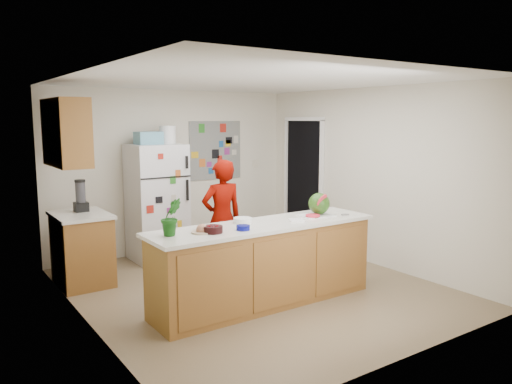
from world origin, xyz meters
TOP-DOWN VIEW (x-y plane):
  - floor at (0.00, 0.00)m, footprint 4.00×4.50m
  - wall_back at (0.00, 2.26)m, footprint 4.00×0.02m
  - wall_left at (-2.01, 0.00)m, footprint 0.02×4.50m
  - wall_right at (2.01, 0.00)m, footprint 0.02×4.50m
  - ceiling at (0.00, 0.00)m, footprint 4.00×4.50m
  - doorway at (1.99, 1.45)m, footprint 0.03×0.85m
  - peninsula_base at (-0.20, -0.50)m, footprint 2.60×0.62m
  - peninsula_top at (-0.20, -0.50)m, footprint 2.68×0.70m
  - side_counter_base at (-1.69, 1.35)m, footprint 0.60×0.80m
  - side_counter_top at (-1.69, 1.35)m, footprint 0.64×0.84m
  - upper_cabinets at (-1.82, 1.30)m, footprint 0.35×1.00m
  - refrigerator at (-0.45, 1.88)m, footprint 0.75×0.70m
  - fridge_top_bin at (-0.55, 1.88)m, footprint 0.35×0.28m
  - photo_collage at (0.75, 2.24)m, footprint 0.95×0.01m
  - person at (-0.09, 0.62)m, footprint 0.59×0.41m
  - blender_appliance at (-1.64, 1.48)m, footprint 0.12×0.12m
  - cutting_board at (0.56, -0.49)m, footprint 0.43×0.35m
  - watermelon at (0.62, -0.47)m, footprint 0.26×0.26m
  - watermelon_slice at (0.46, -0.54)m, footprint 0.17×0.17m
  - cherry_bowl at (-0.89, -0.58)m, footprint 0.23×0.23m
  - white_bowl at (-0.39, -0.35)m, footprint 0.23×0.23m
  - cobalt_bowl at (-0.57, -0.64)m, footprint 0.16×0.16m
  - plate at (-0.98, -0.51)m, footprint 0.25×0.25m
  - paper_towel at (0.18, -0.58)m, footprint 0.21×0.20m
  - keys at (0.87, -0.65)m, footprint 0.10×0.06m
  - potted_plant at (-1.29, -0.45)m, footprint 0.23×0.19m

SIDE VIEW (x-z plane):
  - floor at x=0.00m, z-range -0.02..0.00m
  - side_counter_base at x=-1.69m, z-range 0.00..0.86m
  - peninsula_base at x=-0.20m, z-range 0.00..0.88m
  - person at x=-0.09m, z-range 0.00..1.55m
  - refrigerator at x=-0.45m, z-range 0.00..1.70m
  - side_counter_top at x=-1.69m, z-range 0.86..0.90m
  - peninsula_top at x=-0.20m, z-range 0.88..0.92m
  - cutting_board at x=0.56m, z-range 0.92..0.93m
  - keys at x=0.87m, z-range 0.92..0.93m
  - plate at x=-0.98m, z-range 0.92..0.94m
  - paper_towel at x=0.18m, z-range 0.92..0.94m
  - watermelon_slice at x=0.46m, z-range 0.93..0.95m
  - cobalt_bowl at x=-0.57m, z-range 0.92..0.97m
  - white_bowl at x=-0.39m, z-range 0.92..0.98m
  - cherry_bowl at x=-0.89m, z-range 0.92..0.99m
  - doorway at x=1.99m, z-range 0.00..2.04m
  - watermelon at x=0.62m, z-range 0.93..1.19m
  - blender_appliance at x=-1.64m, z-range 0.90..1.28m
  - potted_plant at x=-1.29m, z-range 0.92..1.30m
  - wall_back at x=0.00m, z-range 0.00..2.50m
  - wall_left at x=-2.01m, z-range 0.00..2.50m
  - wall_right at x=2.01m, z-range 0.00..2.50m
  - photo_collage at x=0.75m, z-range 1.08..2.02m
  - fridge_top_bin at x=-0.55m, z-range 1.70..1.88m
  - upper_cabinets at x=-1.82m, z-range 1.50..2.30m
  - ceiling at x=0.00m, z-range 2.50..2.52m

